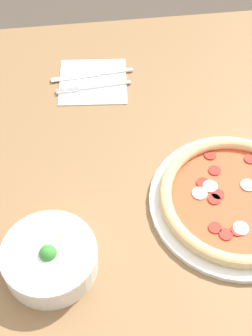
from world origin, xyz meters
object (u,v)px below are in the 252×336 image
at_px(bowl, 50,257).
at_px(knife, 96,74).
at_px(pizza, 236,199).
at_px(fork, 95,87).

height_order(bowl, knife, bowl).
relative_size(pizza, fork, 1.85).
height_order(pizza, bowl, bowl).
bearing_deg(fork, knife, -102.58).
bearing_deg(knife, bowl, 72.31).
bearing_deg(knife, fork, 77.42).
height_order(bowl, fork, bowl).
distance_m(bowl, fork, 0.49).
xyz_separation_m(pizza, fork, (0.38, 0.25, -0.01)).
bearing_deg(fork, pizza, 119.56).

